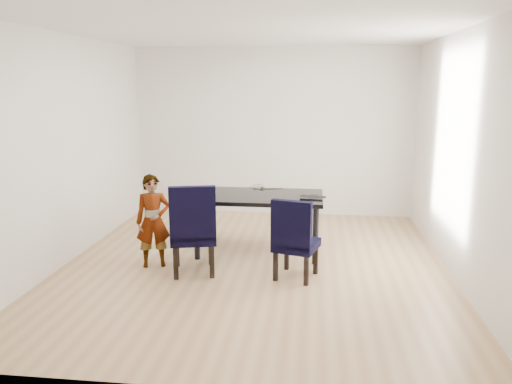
# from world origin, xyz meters

# --- Properties ---
(floor) EXTENTS (4.50, 5.00, 0.01)m
(floor) POSITION_xyz_m (0.00, 0.00, -0.01)
(floor) COLOR tan
(floor) RESTS_ON ground
(ceiling) EXTENTS (4.50, 5.00, 0.01)m
(ceiling) POSITION_xyz_m (0.00, 0.00, 2.71)
(ceiling) COLOR white
(ceiling) RESTS_ON wall_back
(wall_back) EXTENTS (4.50, 0.01, 2.70)m
(wall_back) POSITION_xyz_m (0.00, 2.50, 1.35)
(wall_back) COLOR silver
(wall_back) RESTS_ON ground
(wall_front) EXTENTS (4.50, 0.01, 2.70)m
(wall_front) POSITION_xyz_m (0.00, -2.50, 1.35)
(wall_front) COLOR silver
(wall_front) RESTS_ON ground
(wall_left) EXTENTS (0.01, 5.00, 2.70)m
(wall_left) POSITION_xyz_m (-2.25, 0.00, 1.35)
(wall_left) COLOR silver
(wall_left) RESTS_ON ground
(wall_right) EXTENTS (0.01, 5.00, 2.70)m
(wall_right) POSITION_xyz_m (2.25, 0.00, 1.35)
(wall_right) COLOR white
(wall_right) RESTS_ON ground
(dining_table) EXTENTS (1.60, 0.90, 0.75)m
(dining_table) POSITION_xyz_m (0.00, 0.50, 0.38)
(dining_table) COLOR black
(dining_table) RESTS_ON floor
(chair_left) EXTENTS (0.61, 0.63, 1.04)m
(chair_left) POSITION_xyz_m (-0.66, -0.29, 0.52)
(chair_left) COLOR black
(chair_left) RESTS_ON floor
(chair_right) EXTENTS (0.55, 0.56, 0.92)m
(chair_right) POSITION_xyz_m (0.51, -0.32, 0.46)
(chair_right) COLOR black
(chair_right) RESTS_ON floor
(child) EXTENTS (0.46, 0.38, 1.10)m
(child) POSITION_xyz_m (-1.17, -0.15, 0.55)
(child) COLOR orange
(child) RESTS_ON floor
(plate) EXTENTS (0.27, 0.27, 0.01)m
(plate) POSITION_xyz_m (-0.68, 0.53, 0.76)
(plate) COLOR white
(plate) RESTS_ON dining_table
(sandwich) EXTENTS (0.15, 0.11, 0.06)m
(sandwich) POSITION_xyz_m (-0.69, 0.54, 0.79)
(sandwich) COLOR #C88947
(sandwich) RESTS_ON plate
(laptop) EXTENTS (0.34, 0.23, 0.03)m
(laptop) POSITION_xyz_m (0.68, 0.42, 0.76)
(laptop) COLOR black
(laptop) RESTS_ON dining_table
(cable_tangle) EXTENTS (0.20, 0.20, 0.01)m
(cable_tangle) POSITION_xyz_m (-0.04, 0.85, 0.75)
(cable_tangle) COLOR black
(cable_tangle) RESTS_ON dining_table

